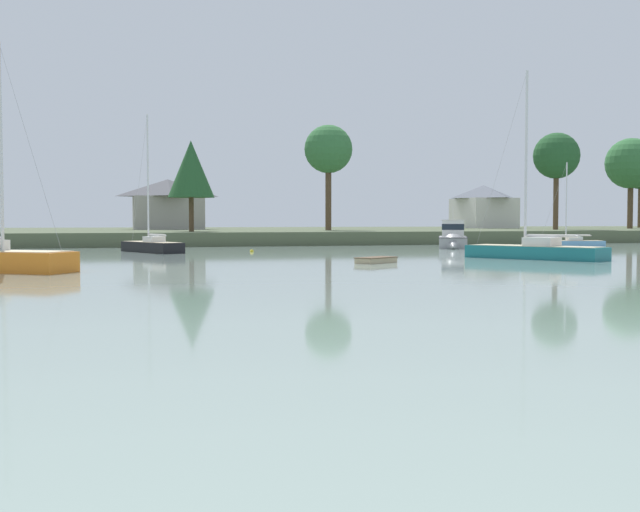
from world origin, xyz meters
The scene contains 15 objects.
far_shore_bank centered at (0.00, 99.33, 0.71)m, with size 240.20×51.35×1.43m, color #4C563D.
sailboat_black centered at (-12.33, 61.95, 0.25)m, with size 4.94×7.65×12.08m.
sailboat_skyblue centered at (28.07, 63.19, 0.19)m, with size 6.50×3.28×8.76m.
dinghy_sand centered at (0.47, 41.99, 0.13)m, with size 3.23×2.83×0.52m.
sailboat_teal centered at (12.80, 43.87, 0.28)m, with size 7.47×9.59×13.68m.
cruiser_grey centered at (16.11, 64.61, 0.58)m, with size 5.81×8.92×4.95m.
mooring_buoy_yellow centered at (-4.19, 60.41, 0.06)m, with size 0.32×0.32×0.37m.
mooring_buoy_white centered at (23.51, 57.59, 0.06)m, with size 0.33×0.33×0.38m.
shore_tree_inland_b centered at (55.60, 91.22, 10.57)m, with size 7.13×7.13×12.78m.
shore_tree_inland_c centered at (9.75, 86.22, 11.04)m, with size 5.78×5.78×12.63m.
shore_tree_inland_a centered at (64.42, 100.72, 10.04)m, with size 5.35×5.35×11.37m.
shore_tree_right centered at (39.16, 83.88, 10.71)m, with size 5.83×5.83×12.29m.
shore_tree_far_right centered at (-7.20, 80.54, 8.12)m, with size 5.01×5.01×9.80m.
cottage_near_water centered at (39.01, 103.56, 4.76)m, with size 7.66×10.15×6.46m.
cottage_eastern centered at (-8.28, 100.23, 4.83)m, with size 9.57×8.42×6.58m.
Camera 1 is at (-15.73, -4.64, 2.76)m, focal length 43.98 mm.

